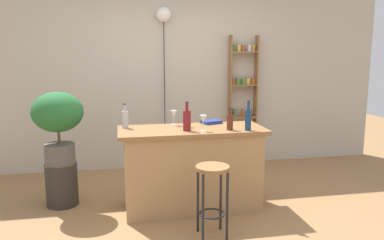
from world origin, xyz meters
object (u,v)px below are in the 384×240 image
potted_plant (58,119)px  pendant_globe_light (164,17)px  spice_shelf (243,101)px  bottle_spirits_clear (187,120)px  bar_stool (212,185)px  cookbook (211,122)px  wine_glass_right (174,115)px  plant_stool (62,184)px  wine_glass_left (186,116)px  bottle_sauce_amber (230,122)px  wine_glass_center (203,120)px  bottle_olive_oil (248,119)px  bottle_wine_red (125,119)px

potted_plant → pendant_globe_light: pendant_globe_light is taller
spice_shelf → bottle_spirits_clear: 1.98m
bar_stool → cookbook: size_ratio=3.18×
bar_stool → wine_glass_right: (-0.22, 0.90, 0.51)m
plant_stool → bar_stool: bearing=-35.4°
spice_shelf → wine_glass_right: bearing=-133.5°
potted_plant → pendant_globe_light: (1.30, 1.19, 1.18)m
wine_glass_left → bottle_sauce_amber: bearing=-33.1°
bar_stool → wine_glass_left: bearing=97.4°
pendant_globe_light → bar_stool: bearing=-86.0°
wine_glass_right → cookbook: (0.43, 0.02, -0.10)m
spice_shelf → bottle_sauce_amber: size_ratio=8.13×
wine_glass_center → plant_stool: bearing=161.1°
wine_glass_left → pendant_globe_light: size_ratio=0.07×
bottle_sauce_amber → cookbook: 0.42m
spice_shelf → potted_plant: bearing=-154.7°
spice_shelf → wine_glass_right: (-1.22, -1.29, 0.03)m
plant_stool → bottle_olive_oil: 2.16m
potted_plant → wine_glass_center: size_ratio=4.82×
wine_glass_center → pendant_globe_light: size_ratio=0.07×
bottle_wine_red → wine_glass_center: 0.84m
wine_glass_center → pendant_globe_light: (-0.18, 1.70, 1.15)m
plant_stool → bottle_spirits_clear: (1.32, -0.46, 0.76)m
bottle_spirits_clear → wine_glass_center: 0.17m
bottle_sauce_amber → bottle_olive_oil: bearing=-16.3°
potted_plant → wine_glass_center: 1.57m
plant_stool → pendant_globe_light: (1.30, 1.19, 1.91)m
bar_stool → wine_glass_right: size_ratio=4.07×
plant_stool → wine_glass_right: wine_glass_right is taller
wine_glass_center → cookbook: size_ratio=0.78×
bottle_spirits_clear → wine_glass_center: bearing=-16.7°
spice_shelf → bottle_sauce_amber: (-0.69, -1.66, 0.01)m
bottle_sauce_amber → wine_glass_left: bearing=146.9°
wine_glass_right → bottle_spirits_clear: bearing=-74.9°
potted_plant → bottle_wine_red: size_ratio=3.04×
bottle_wine_red → wine_glass_right: bearing=6.4°
bottle_wine_red → cookbook: bottle_wine_red is taller
plant_stool → bottle_olive_oil: size_ratio=1.52×
bar_stool → spice_shelf: bearing=65.3°
bottle_wine_red → wine_glass_center: size_ratio=1.59×
bar_stool → wine_glass_left: 0.95m
bar_stool → wine_glass_center: bearing=86.7°
bottle_olive_oil → bottle_wine_red: bearing=163.4°
potted_plant → wine_glass_center: (1.48, -0.51, 0.03)m
cookbook → potted_plant: bearing=158.3°
bottle_olive_oil → wine_glass_left: bearing=151.5°
potted_plant → wine_glass_right: potted_plant is taller
bar_stool → pendant_globe_light: pendant_globe_light is taller
wine_glass_center → wine_glass_left: bearing=115.9°
potted_plant → bottle_spirits_clear: potted_plant is taller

